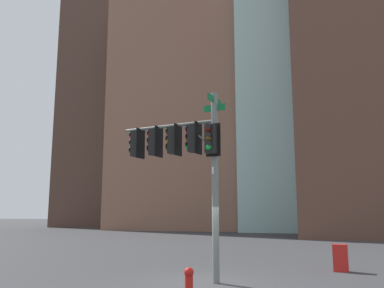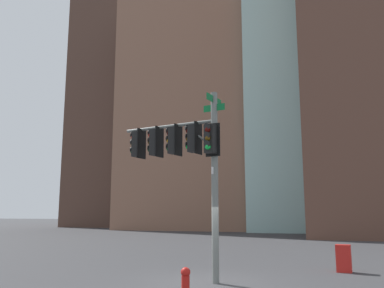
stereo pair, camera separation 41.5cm
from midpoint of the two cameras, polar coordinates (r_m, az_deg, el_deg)
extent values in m
plane|color=#38383A|center=(14.26, 1.04, -19.03)|extent=(200.00, 200.00, 0.00)
cylinder|color=slate|center=(13.89, 2.45, -5.76)|extent=(0.24, 0.24, 6.53)
cylinder|color=slate|center=(15.11, -4.23, 2.53)|extent=(0.96, 3.77, 0.12)
cylinder|color=slate|center=(14.42, -0.09, 1.26)|extent=(0.31, 1.03, 0.75)
cube|color=#0F6B33|center=(14.41, 2.37, 6.30)|extent=(1.11, 0.28, 0.24)
cube|color=#0F6B33|center=(14.33, 2.37, 5.14)|extent=(0.21, 0.81, 0.24)
cube|color=white|center=(13.93, 2.44, -3.84)|extent=(0.45, 0.13, 0.24)
cube|color=black|center=(14.47, -0.59, 0.79)|extent=(0.41, 0.41, 1.00)
cube|color=black|center=(14.38, 0.08, 0.85)|extent=(0.54, 0.16, 1.16)
sphere|color=#470A07|center=(14.62, -1.30, 1.88)|extent=(0.20, 0.20, 0.20)
cylinder|color=black|center=(14.67, -1.52, 2.20)|extent=(0.23, 0.09, 0.23)
sphere|color=#4C330A|center=(14.56, -1.30, 0.72)|extent=(0.20, 0.20, 0.20)
cylinder|color=black|center=(14.61, -1.53, 1.04)|extent=(0.23, 0.09, 0.23)
sphere|color=green|center=(14.51, -1.31, -0.45)|extent=(0.20, 0.20, 0.20)
cylinder|color=black|center=(14.56, -1.53, -0.12)|extent=(0.23, 0.09, 0.23)
cube|color=black|center=(14.87, -3.43, 0.52)|extent=(0.41, 0.41, 1.00)
cube|color=black|center=(14.78, -2.80, 0.58)|extent=(0.54, 0.16, 1.16)
sphere|color=#470A07|center=(15.03, -4.09, 1.58)|extent=(0.20, 0.20, 0.20)
cylinder|color=black|center=(15.08, -4.30, 1.89)|extent=(0.23, 0.09, 0.23)
sphere|color=#F29E0C|center=(14.98, -4.11, 0.45)|extent=(0.20, 0.20, 0.20)
cylinder|color=black|center=(15.03, -4.31, 0.77)|extent=(0.23, 0.09, 0.23)
sphere|color=#0A3819|center=(14.93, -4.12, -0.68)|extent=(0.20, 0.20, 0.20)
cylinder|color=black|center=(14.98, -4.33, -0.36)|extent=(0.23, 0.09, 0.23)
cube|color=black|center=(15.31, -6.12, 0.26)|extent=(0.41, 0.41, 1.00)
cube|color=black|center=(15.21, -5.52, 0.32)|extent=(0.54, 0.16, 1.16)
sphere|color=red|center=(15.48, -6.73, 1.30)|extent=(0.20, 0.20, 0.20)
cylinder|color=black|center=(15.53, -6.92, 1.60)|extent=(0.23, 0.09, 0.23)
sphere|color=#4C330A|center=(15.43, -6.75, 0.20)|extent=(0.20, 0.20, 0.20)
cylinder|color=black|center=(15.48, -6.94, 0.51)|extent=(0.23, 0.09, 0.23)
sphere|color=#0A3819|center=(15.38, -6.77, -0.90)|extent=(0.20, 0.20, 0.20)
cylinder|color=black|center=(15.43, -6.97, -0.58)|extent=(0.23, 0.09, 0.23)
cube|color=black|center=(15.79, -8.64, 0.02)|extent=(0.41, 0.41, 1.00)
cube|color=black|center=(15.68, -8.08, 0.08)|extent=(0.54, 0.16, 1.16)
sphere|color=red|center=(15.96, -9.21, 1.03)|extent=(0.20, 0.20, 0.20)
cylinder|color=black|center=(16.01, -9.39, 1.32)|extent=(0.23, 0.09, 0.23)
sphere|color=#4C330A|center=(15.91, -9.24, -0.03)|extent=(0.20, 0.20, 0.20)
cylinder|color=black|center=(15.96, -9.42, 0.27)|extent=(0.23, 0.09, 0.23)
sphere|color=#0A3819|center=(15.86, -9.27, -1.10)|extent=(0.20, 0.20, 0.20)
cylinder|color=black|center=(15.91, -9.45, -0.80)|extent=(0.23, 0.09, 0.23)
cube|color=black|center=(13.79, 1.85, 0.71)|extent=(0.41, 0.41, 1.00)
cube|color=black|center=(13.96, 2.18, 0.59)|extent=(0.16, 0.54, 1.16)
sphere|color=#470A07|center=(13.67, 1.47, 2.09)|extent=(0.20, 0.20, 0.20)
cylinder|color=black|center=(13.63, 1.35, 2.51)|extent=(0.09, 0.23, 0.23)
sphere|color=#4C330A|center=(13.61, 1.47, 0.85)|extent=(0.20, 0.20, 0.20)
cylinder|color=black|center=(13.57, 1.35, 1.27)|extent=(0.09, 0.23, 0.23)
sphere|color=green|center=(13.56, 1.48, -0.40)|extent=(0.20, 0.20, 0.20)
cylinder|color=black|center=(13.52, 1.36, 0.02)|extent=(0.09, 0.23, 0.23)
cylinder|color=red|center=(11.33, -1.56, -19.83)|extent=(0.22, 0.22, 0.65)
sphere|color=red|center=(11.27, -1.55, -17.75)|extent=(0.26, 0.26, 0.26)
cylinder|color=red|center=(11.48, -1.32, -19.53)|extent=(0.10, 0.09, 0.09)
cube|color=red|center=(17.49, 19.70, -15.00)|extent=(0.51, 0.62, 1.05)
cube|color=brown|center=(53.87, 22.80, 16.96)|extent=(24.57, 16.76, 51.48)
cube|color=#845B47|center=(59.94, -0.72, 3.65)|extent=(18.30, 18.06, 32.10)
cube|color=#4C3328|center=(70.49, -9.70, 6.16)|extent=(16.22, 16.53, 42.59)
camera|label=1|loc=(0.21, -90.82, 0.14)|focal=37.54mm
camera|label=2|loc=(0.21, 89.18, -0.14)|focal=37.54mm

